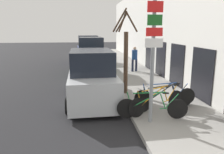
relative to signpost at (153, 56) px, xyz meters
The scene contains 13 objects.
ground_plane 8.00m from the signpost, 101.20° to the left, with size 80.00×80.00×0.00m, color black.
sidewalk_curb 10.62m from the signpost, 83.88° to the left, with size 3.20×32.00×0.15m.
building_facade 10.69m from the signpost, 74.44° to the left, with size 0.23×32.00×6.50m.
signpost is the anchor object (origin of this frame).
bicycle_0 1.73m from the signpost, 63.07° to the left, with size 2.30×0.51×0.92m.
bicycle_1 1.91m from the signpost, 57.50° to the left, with size 2.26×0.96×0.94m.
bicycle_2 2.17m from the signpost, 49.94° to the left, with size 2.43×0.66×0.93m.
bicycle_3 2.45m from the signpost, 54.73° to the left, with size 2.42×0.44×0.90m.
parked_car_0 3.55m from the signpost, 121.67° to the left, with size 2.17×4.73×2.20m.
parked_car_1 9.12m from the signpost, 100.03° to the left, with size 2.00×4.55×2.52m.
parked_car_2 14.35m from the signpost, 96.77° to the left, with size 2.24×4.21×2.49m.
pedestrian_near 8.69m from the signpost, 80.40° to the left, with size 0.44×0.38×1.71m.
street_tree 3.39m from the signpost, 93.34° to the left, with size 1.16×1.11×3.79m.
Camera 1 is at (-0.53, -2.61, 3.03)m, focal length 35.00 mm.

